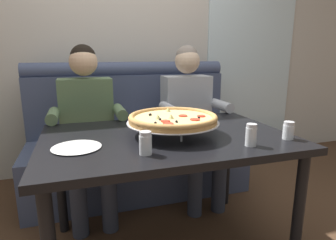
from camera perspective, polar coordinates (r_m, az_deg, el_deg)
name	(u,v)px	position (r m, az deg, el deg)	size (l,w,h in m)	color
back_wall_with_window	(122,34)	(3.05, -9.15, 16.70)	(6.00, 0.12, 2.80)	beige
window_panel	(252,36)	(3.53, 16.57, 15.83)	(1.10, 0.02, 2.80)	white
booth_bench	(136,144)	(2.61, -6.43, -4.91)	(1.86, 0.78, 1.13)	#424C6B
dining_table	(167,148)	(1.66, -0.23, -5.70)	(1.40, 0.93, 0.75)	black
diner_left	(88,121)	(2.22, -15.87, -0.16)	(0.54, 0.64, 1.27)	#2D3342
diner_right	(190,114)	(2.40, 4.52, 1.24)	(0.54, 0.64, 1.27)	#2D3342
pizza	(173,119)	(1.62, 1.00, 0.24)	(0.53, 0.53, 0.13)	silver
shaker_pepper_flakes	(146,145)	(1.32, -4.55, -4.96)	(0.06, 0.06, 0.11)	white
shaker_oregano	(251,137)	(1.49, 16.35, -3.21)	(0.06, 0.06, 0.11)	white
shaker_parmesan	(288,132)	(1.68, 23.05, -2.18)	(0.06, 0.06, 0.10)	white
plate_near_left	(76,146)	(1.48, -17.92, -5.02)	(0.24, 0.24, 0.02)	white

